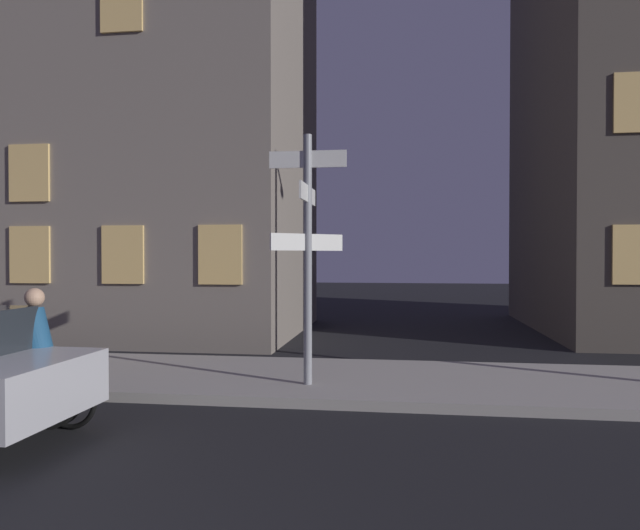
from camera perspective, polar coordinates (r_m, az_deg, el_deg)
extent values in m
cube|color=#9E9991|center=(9.47, -7.72, -10.75)|extent=(40.00, 2.98, 0.14)
cylinder|color=gray|center=(8.40, -1.20, 0.51)|extent=(0.12, 0.12, 3.57)
cube|color=white|center=(8.51, -1.20, 10.21)|extent=(1.11, 0.03, 0.24)
cube|color=white|center=(8.44, -1.20, 6.89)|extent=(0.03, 1.27, 0.24)
cube|color=white|center=(8.40, -1.20, 2.22)|extent=(0.91, 0.91, 0.24)
cylinder|color=black|center=(7.62, -24.46, -11.78)|extent=(0.65, 0.24, 0.64)
torus|color=black|center=(7.44, -23.13, -11.77)|extent=(0.72, 0.13, 0.72)
cylinder|color=black|center=(7.73, -26.46, -9.42)|extent=(1.00, 0.14, 0.04)
cylinder|color=navy|center=(7.59, -25.91, -5.98)|extent=(0.48, 0.36, 0.61)
sphere|color=tan|center=(7.55, -25.93, -2.85)|extent=(0.22, 0.22, 0.22)
cylinder|color=black|center=(7.63, -26.61, -9.78)|extent=(0.35, 0.15, 0.55)
cylinder|color=black|center=(7.77, -25.74, -9.59)|extent=(0.35, 0.15, 0.55)
cube|color=slate|center=(17.16, -20.19, 16.67)|extent=(10.36, 6.28, 13.30)
cube|color=#F2C672|center=(13.79, -26.29, 0.91)|extent=(0.90, 0.06, 1.20)
cube|color=#F2C672|center=(12.74, -18.57, 0.96)|extent=(0.90, 0.06, 1.20)
cube|color=#F2C672|center=(11.96, -9.65, 1.00)|extent=(0.90, 0.06, 1.20)
cube|color=#F2C672|center=(13.90, -26.35, 8.00)|extent=(0.90, 0.06, 1.20)
cube|color=#F2C672|center=(13.75, -18.69, 22.96)|extent=(0.90, 0.06, 1.20)
cube|color=#F2C672|center=(13.34, 28.29, 0.89)|extent=(0.90, 0.06, 1.20)
cube|color=#F2C672|center=(13.68, 28.40, 13.70)|extent=(0.90, 0.06, 1.20)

